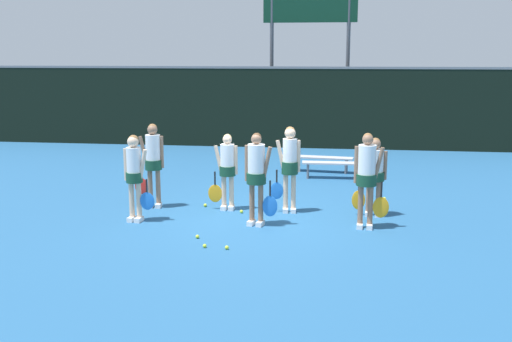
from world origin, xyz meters
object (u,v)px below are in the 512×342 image
Objects in this scene: tennis_ball_3 at (384,199)px; tennis_ball_0 at (205,205)px; player_0 at (134,171)px; player_6 at (374,170)px; tennis_ball_2 at (241,211)px; player_4 at (227,166)px; tennis_ball_4 at (227,247)px; tennis_ball_5 at (205,246)px; tennis_ball_1 at (197,237)px; scoreboard at (310,12)px; bench_courtside at (335,165)px; player_1 at (257,171)px; player_5 at (290,162)px; bench_far at (317,159)px; player_2 at (367,172)px; player_3 at (153,158)px.

tennis_ball_0 is at bearing -163.59° from tennis_ball_3.
player_6 is at bearing 18.84° from player_0.
tennis_ball_2 is (1.96, 0.87, -0.98)m from player_0.
player_4 is (1.62, 1.13, -0.08)m from player_0.
tennis_ball_4 and tennis_ball_5 have the same top height.
tennis_ball_1 and tennis_ball_4 have the same top height.
bench_courtside is (1.04, -6.76, -4.33)m from scoreboard.
player_4 is 1.04m from tennis_ball_0.
player_5 is (0.54, 1.06, 0.01)m from player_1.
tennis_ball_3 is (0.34, 1.38, -0.91)m from player_6.
bench_courtside is at bearing 63.59° from tennis_ball_2.
bench_far is at bearing 68.38° from player_4.
tennis_ball_0 reaches higher than tennis_ball_4.
tennis_ball_1 is at bearing -81.03° from tennis_ball_0.
player_0 is (-2.81, -11.43, -3.69)m from scoreboard.
tennis_ball_1 is at bearing -114.26° from bench_courtside.
scoreboard is at bearing 99.47° from player_1.
player_4 is (-1.19, -10.30, -3.78)m from scoreboard.
tennis_ball_2 is at bearing 74.30° from tennis_ball_1.
player_5 is at bearing 151.51° from player_2.
bench_far is 30.27× the size of tennis_ball_4.
player_3 is at bearing 174.64° from player_5.
tennis_ball_2 is at bearing 167.52° from player_2.
player_6 is at bearing 82.65° from player_2.
player_4 is at bearing -159.01° from tennis_ball_3.
scoreboard is 13.74m from tennis_ball_4.
tennis_ball_0 reaches higher than tennis_ball_2.
tennis_ball_0 is at bearing 109.71° from tennis_ball_4.
tennis_ball_4 is (-0.30, -1.51, -1.02)m from player_1.
tennis_ball_4 is (0.63, -0.53, -0.00)m from tennis_ball_1.
bench_courtside is 25.90× the size of tennis_ball_3.
bench_far reaches higher than tennis_ball_2.
player_1 reaches higher than tennis_ball_1.
bench_courtside is 6.10m from tennis_ball_1.
player_5 is 1.72m from player_6.
player_5 is at bearing -147.31° from tennis_ball_3.
player_3 reaches higher than tennis_ball_1.
player_0 is 1.07× the size of player_6.
player_6 is at bearing -3.76° from tennis_ball_0.
player_2 is (4.46, 0.13, 0.06)m from player_0.
scoreboard is 12.33m from player_0.
player_5 is at bearing -88.72° from bench_far.
bench_far is 1.13× the size of player_3.
player_2 reaches higher than player_1.
tennis_ball_4 is (2.06, -2.58, -1.03)m from player_3.
tennis_ball_4 is at bearing -93.58° from bench_far.
tennis_ball_3 is at bearing 80.12° from player_6.
player_4 is 1.32m from player_5.
player_1 is 1.93m from tennis_ball_5.
tennis_ball_1 is (-3.19, -1.98, -0.91)m from player_6.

